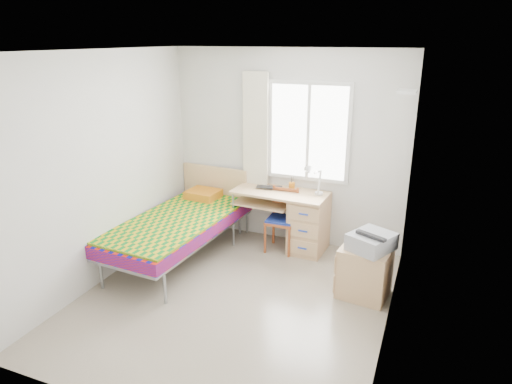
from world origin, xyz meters
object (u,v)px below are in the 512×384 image
(cabinet, at_px, (364,272))
(printer, at_px, (372,241))
(desk, at_px, (304,220))
(bed, at_px, (181,223))
(chair, at_px, (283,215))

(cabinet, distance_m, printer, 0.38)
(desk, distance_m, cabinet, 1.28)
(bed, xyz_separation_m, chair, (1.15, 0.69, 0.02))
(bed, distance_m, desk, 1.61)
(cabinet, bearing_deg, bed, -174.68)
(chair, relative_size, printer, 1.50)
(bed, height_order, desk, bed)
(chair, bearing_deg, printer, -34.11)
(printer, bearing_deg, chair, 173.50)
(chair, distance_m, printer, 1.50)
(bed, height_order, cabinet, bed)
(bed, relative_size, printer, 4.00)
(chair, bearing_deg, desk, 13.97)
(desk, distance_m, printer, 1.34)
(chair, bearing_deg, cabinet, -34.76)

